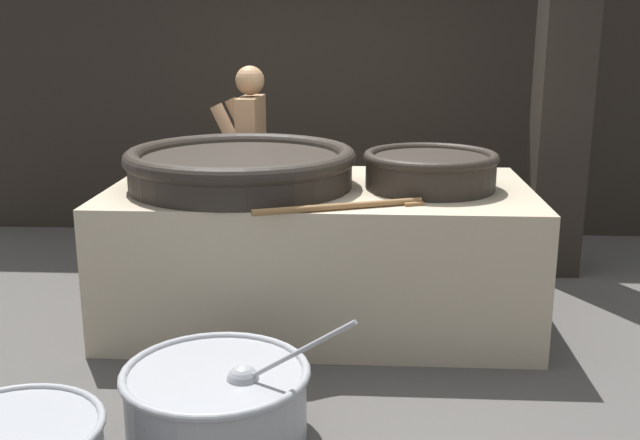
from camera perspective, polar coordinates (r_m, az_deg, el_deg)
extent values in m
plane|color=#474442|center=(5.29, 0.00, -7.39)|extent=(60.00, 60.00, 0.00)
cube|color=black|center=(7.28, 1.09, 12.41)|extent=(7.31, 0.24, 3.41)
cube|color=black|center=(6.26, 18.17, 11.35)|extent=(0.40, 0.40, 3.41)
cube|color=tan|center=(5.14, 0.00, -2.53)|extent=(2.80, 1.52, 0.94)
cylinder|color=black|center=(5.02, -6.04, 3.69)|extent=(1.48, 1.48, 0.20)
torus|color=black|center=(5.01, -6.08, 4.82)|extent=(1.54, 1.54, 0.12)
cylinder|color=black|center=(4.98, 8.40, 3.59)|extent=(0.85, 0.85, 0.21)
torus|color=black|center=(4.96, 8.45, 4.78)|extent=(0.89, 0.89, 0.07)
cylinder|color=brown|center=(4.36, 1.47, 1.03)|extent=(0.99, 0.41, 0.04)
cube|color=brown|center=(4.53, 6.99, 1.31)|extent=(0.15, 0.14, 0.02)
cylinder|color=#9E7551|center=(6.18, -5.27, -0.18)|extent=(0.13, 0.13, 0.82)
cylinder|color=#9E7551|center=(6.35, -4.97, 0.22)|extent=(0.13, 0.13, 0.82)
cube|color=olive|center=(6.23, -5.15, 1.47)|extent=(0.21, 0.26, 0.54)
cube|color=#9E7551|center=(6.13, -5.27, 6.51)|extent=(0.18, 0.51, 0.61)
cylinder|color=#9E7551|center=(5.91, -6.72, 6.15)|extent=(0.34, 0.12, 0.56)
cylinder|color=#9E7551|center=(6.39, -5.75, 6.81)|extent=(0.34, 0.12, 0.56)
sphere|color=#9E7551|center=(6.08, -5.36, 10.54)|extent=(0.23, 0.23, 0.23)
cylinder|color=gray|center=(3.83, -7.87, -13.75)|extent=(0.89, 0.89, 0.34)
torus|color=gray|center=(3.75, -7.96, -11.43)|extent=(0.93, 0.93, 0.04)
cylinder|color=tan|center=(3.79, -7.91, -12.71)|extent=(0.78, 0.78, 0.09)
sphere|color=gray|center=(3.68, -5.89, -12.10)|extent=(0.16, 0.16, 0.16)
cylinder|color=gray|center=(3.46, -1.80, -10.09)|extent=(0.56, 0.25, 0.43)
torus|color=gray|center=(3.54, -22.57, -14.48)|extent=(0.79, 0.79, 0.04)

